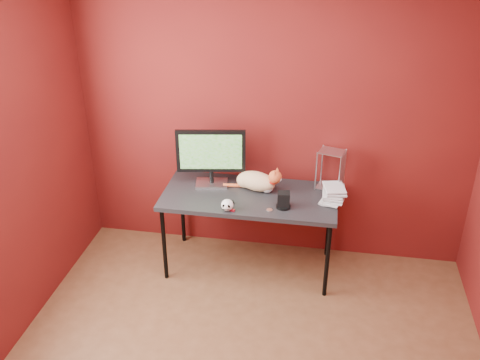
% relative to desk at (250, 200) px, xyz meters
% --- Properties ---
extents(room, '(3.52, 3.52, 2.61)m').
position_rel_desk_xyz_m(room, '(0.15, -1.37, 0.75)').
color(room, brown).
rests_on(room, ground).
extents(desk, '(1.50, 0.70, 0.75)m').
position_rel_desk_xyz_m(desk, '(0.00, 0.00, 0.00)').
color(desk, black).
rests_on(desk, ground).
extents(monitor, '(0.60, 0.24, 0.52)m').
position_rel_desk_xyz_m(monitor, '(-0.36, 0.13, 0.34)').
color(monitor, silver).
rests_on(monitor, desk).
extents(cat, '(0.52, 0.29, 0.25)m').
position_rel_desk_xyz_m(cat, '(0.05, 0.10, 0.14)').
color(cat, orange).
rests_on(cat, desk).
extents(skull_mug, '(0.10, 0.10, 0.10)m').
position_rel_desk_xyz_m(skull_mug, '(-0.14, -0.29, 0.10)').
color(skull_mug, white).
rests_on(skull_mug, desk).
extents(speaker, '(0.12, 0.12, 0.14)m').
position_rel_desk_xyz_m(speaker, '(0.31, -0.16, 0.12)').
color(speaker, black).
rests_on(speaker, desk).
extents(book_stack, '(0.22, 0.26, 1.34)m').
position_rel_desk_xyz_m(book_stack, '(0.63, 0.04, 0.72)').
color(book_stack, beige).
rests_on(book_stack, desk).
extents(wire_rack, '(0.24, 0.22, 0.36)m').
position_rel_desk_xyz_m(wire_rack, '(0.67, 0.25, 0.23)').
color(wire_rack, silver).
rests_on(wire_rack, desk).
extents(pocket_knife, '(0.08, 0.04, 0.02)m').
position_rel_desk_xyz_m(pocket_knife, '(-0.11, -0.29, 0.06)').
color(pocket_knife, maroon).
rests_on(pocket_knife, desk).
extents(black_gadget, '(0.06, 0.05, 0.02)m').
position_rel_desk_xyz_m(black_gadget, '(-0.13, -0.18, 0.06)').
color(black_gadget, black).
rests_on(black_gadget, desk).
extents(washer, '(0.05, 0.05, 0.00)m').
position_rel_desk_xyz_m(washer, '(0.20, -0.23, 0.05)').
color(washer, silver).
rests_on(washer, desk).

